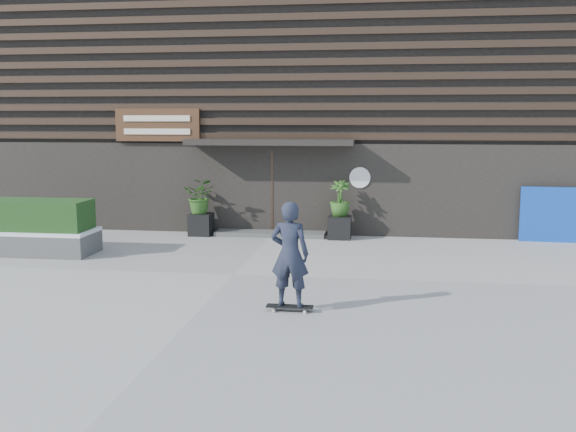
# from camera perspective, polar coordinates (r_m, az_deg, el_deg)

# --- Properties ---
(ground) EXTENTS (80.00, 80.00, 0.00)m
(ground) POSITION_cam_1_polar(r_m,az_deg,el_deg) (13.53, -4.76, -5.10)
(ground) COLOR #A29E99
(ground) RESTS_ON ground
(entrance_step) EXTENTS (3.00, 0.80, 0.12)m
(entrance_step) POSITION_cam_1_polar(r_m,az_deg,el_deg) (17.94, -1.53, -1.52)
(entrance_step) COLOR #484846
(entrance_step) RESTS_ON ground
(planter_pot_left) EXTENTS (0.60, 0.60, 0.60)m
(planter_pot_left) POSITION_cam_1_polar(r_m,az_deg,el_deg) (18.12, -7.57, -0.73)
(planter_pot_left) COLOR black
(planter_pot_left) RESTS_ON ground
(bamboo_left) EXTENTS (0.86, 0.75, 0.96)m
(bamboo_left) POSITION_cam_1_polar(r_m,az_deg,el_deg) (18.01, -7.62, 1.73)
(bamboo_left) COLOR #2D591E
(bamboo_left) RESTS_ON planter_pot_left
(planter_pot_right) EXTENTS (0.60, 0.60, 0.60)m
(planter_pot_right) POSITION_cam_1_polar(r_m,az_deg,el_deg) (17.49, 4.51, -1.00)
(planter_pot_right) COLOR black
(planter_pot_right) RESTS_ON ground
(bamboo_right) EXTENTS (0.54, 0.54, 0.96)m
(bamboo_right) POSITION_cam_1_polar(r_m,az_deg,el_deg) (17.38, 4.54, 1.53)
(bamboo_right) COLOR #2D591E
(bamboo_right) RESTS_ON planter_pot_right
(raised_bed) EXTENTS (3.50, 1.20, 0.50)m
(raised_bed) POSITION_cam_1_polar(r_m,az_deg,el_deg) (16.83, -22.12, -2.15)
(raised_bed) COLOR #494A47
(raised_bed) RESTS_ON ground
(snow_layer) EXTENTS (3.50, 1.20, 0.08)m
(snow_layer) POSITION_cam_1_polar(r_m,az_deg,el_deg) (16.78, -22.17, -1.18)
(snow_layer) COLOR white
(snow_layer) RESTS_ON raised_bed
(hedge) EXTENTS (3.30, 1.00, 0.70)m
(hedge) POSITION_cam_1_polar(r_m,az_deg,el_deg) (16.72, -22.25, 0.14)
(hedge) COLOR #193A15
(hedge) RESTS_ON snow_layer
(blue_tarp) EXTENTS (1.53, 0.18, 1.43)m
(blue_tarp) POSITION_cam_1_polar(r_m,az_deg,el_deg) (18.23, 21.90, 0.11)
(blue_tarp) COLOR #0D3AAE
(blue_tarp) RESTS_ON ground
(building) EXTENTS (18.00, 11.00, 8.00)m
(building) POSITION_cam_1_polar(r_m,az_deg,el_deg) (22.99, 0.68, 10.49)
(building) COLOR black
(building) RESTS_ON ground
(skateboarder) EXTENTS (0.78, 0.47, 1.84)m
(skateboarder) POSITION_cam_1_polar(r_m,az_deg,el_deg) (10.74, 0.15, -3.37)
(skateboarder) COLOR black
(skateboarder) RESTS_ON ground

